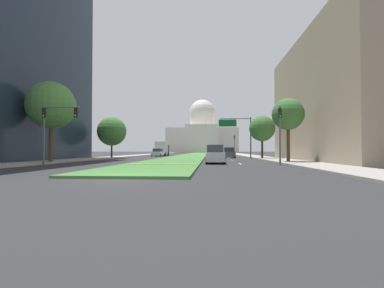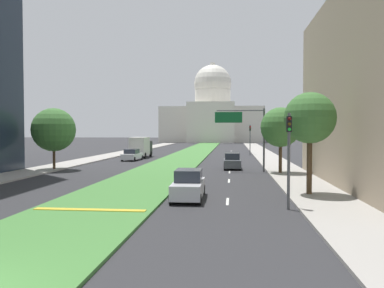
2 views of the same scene
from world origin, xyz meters
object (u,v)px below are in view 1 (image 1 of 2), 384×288
capitol_building (202,134)px  traffic_light_far_right (234,142)px  street_tree_left_mid (112,131)px  street_tree_right_mid (262,129)px  sedan_lead_stopped (215,155)px  sedan_distant (158,153)px  traffic_light_near_right (280,128)px  box_truck_delivery (162,148)px  street_tree_left_near (51,106)px  overhead_guide_sign (239,129)px  traffic_light_near_left (53,122)px  street_tree_right_near (288,115)px  sedan_midblock (229,153)px

capitol_building → traffic_light_far_right: capitol_building is taller
street_tree_left_mid → street_tree_right_mid: 23.62m
sedan_lead_stopped → sedan_distant: (-11.39, 30.12, -0.08)m
traffic_light_near_right → street_tree_right_mid: (1.64, 17.43, 1.24)m
capitol_building → street_tree_right_mid: (11.99, -106.42, -5.14)m
traffic_light_far_right → street_tree_left_mid: (-21.94, -27.83, 1.01)m
traffic_light_far_right → box_truck_delivery: (-17.29, -7.58, -1.64)m
traffic_light_far_right → street_tree_left_near: size_ratio=0.62×
overhead_guide_sign → traffic_light_near_left: bearing=-131.2°
street_tree_right_mid → street_tree_right_near: bearing=-88.6°
sedan_lead_stopped → box_truck_delivery: size_ratio=0.73×
traffic_light_near_right → street_tree_left_mid: bearing=139.6°
capitol_building → box_truck_delivery: size_ratio=5.70×
traffic_light_near_left → traffic_light_far_right: size_ratio=1.00×
capitol_building → overhead_guide_sign: capitol_building is taller
traffic_light_near_left → traffic_light_far_right: (19.87, 48.10, -0.48)m
traffic_light_far_right → sedan_midblock: 24.76m
traffic_light_near_right → street_tree_left_near: 22.85m
street_tree_right_near → box_truck_delivery: 39.52m
traffic_light_near_left → box_truck_delivery: 40.66m
traffic_light_near_left → traffic_light_near_right: size_ratio=1.00×
street_tree_left_mid → street_tree_left_near: bearing=-92.1°
sedan_midblock → traffic_light_near_right: bearing=-82.2°
traffic_light_far_right → street_tree_left_mid: bearing=-128.3°
sedan_lead_stopped → sedan_midblock: size_ratio=1.13×
traffic_light_near_left → street_tree_right_near: bearing=15.8°
box_truck_delivery → overhead_guide_sign: bearing=-51.6°
traffic_light_near_right → street_tree_right_near: size_ratio=0.77×
overhead_guide_sign → box_truck_delivery: (-15.65, 19.71, -2.95)m
traffic_light_far_right → sedan_distant: (-17.10, -13.71, -2.54)m
sedan_midblock → sedan_lead_stopped: bearing=-97.9°
traffic_light_far_right → sedan_distant: 22.06m
street_tree_left_near → traffic_light_far_right: bearing=62.8°
capitol_building → traffic_light_near_left: (-9.51, -125.43, -5.90)m
overhead_guide_sign → street_tree_right_near: size_ratio=0.97×
street_tree_right_near → box_truck_delivery: bearing=119.2°
traffic_light_near_right → traffic_light_far_right: size_ratio=1.00×
traffic_light_near_left → street_tree_right_mid: 28.72m
traffic_light_far_right → street_tree_left_mid: 35.46m
traffic_light_near_left → street_tree_right_mid: (21.51, 19.01, 0.76)m
traffic_light_far_right → box_truck_delivery: size_ratio=0.81×
street_tree_left_near → sedan_midblock: bearing=44.9°
capitol_building → street_tree_right_near: bearing=-84.1°
sedan_lead_stopped → sedan_distant: 32.20m
street_tree_left_near → sedan_midblock: 28.02m
overhead_guide_sign → street_tree_left_near: street_tree_left_near is taller
overhead_guide_sign → box_truck_delivery: overhead_guide_sign is taller
traffic_light_near_left → capitol_building: bearing=85.7°
street_tree_left_near → sedan_distant: bearing=79.8°
street_tree_right_mid → sedan_midblock: size_ratio=1.57×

